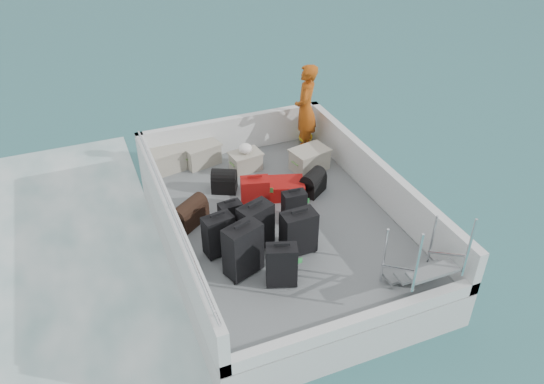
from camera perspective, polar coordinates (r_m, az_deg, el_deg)
The scene contains 23 objects.
ground at distance 8.85m, azimuth 0.97°, elevation -6.21°, with size 160.00×160.00×0.00m, color #174951.
ferry_hull at distance 8.66m, azimuth 0.99°, elevation -4.69°, with size 3.60×5.00×0.60m, color silver.
deck at distance 8.47m, azimuth 1.01°, elevation -3.05°, with size 3.30×4.70×0.02m, color slate.
deck_fittings at distance 8.13m, azimuth 4.17°, elevation -1.61°, with size 3.60×5.00×0.90m.
suitcase_0 at distance 7.27m, azimuth -3.13°, elevation -6.28°, with size 0.52×0.29×0.80m, color black.
suitcase_1 at distance 7.67m, azimuth -5.76°, elevation -4.66°, with size 0.43×0.25×0.65m, color black.
suitcase_2 at distance 8.12m, azimuth -4.48°, elevation -2.70°, with size 0.34×0.21×0.50m, color black.
suitcase_3 at distance 7.15m, azimuth 1.03°, elevation -7.91°, with size 0.42×0.24×0.64m, color black.
suitcase_4 at distance 7.72m, azimuth -1.77°, elevation -3.76°, with size 0.49×0.29×0.73m, color black.
suitcase_5 at distance 8.48m, azimuth -1.83°, elevation -0.36°, with size 0.44×0.27×0.62m, color #980B10.
suitcase_6 at distance 7.65m, azimuth 2.88°, elevation -4.40°, with size 0.50×0.29×0.68m, color black.
suitcase_7 at distance 8.32m, azimuth 2.39°, elevation -1.56°, with size 0.37×0.21×0.52m, color black.
suitcase_8 at distance 8.95m, azimuth 1.18°, elevation 0.37°, with size 0.46×0.70×0.28m, color #980B10.
duffel_0 at distance 8.40m, azimuth -8.80°, elevation -2.44°, with size 0.59×0.30×0.32m, color black, non-canonical shape.
duffel_1 at distance 9.10m, azimuth -5.15°, elevation 1.01°, with size 0.42×0.30×0.32m, color black, non-canonical shape.
duffel_2 at distance 9.04m, azimuth 4.42°, elevation 0.83°, with size 0.45×0.30×0.32m, color black, non-canonical shape.
crate_0 at distance 9.82m, azimuth -11.34°, elevation 3.34°, with size 0.64×0.44×0.38m, color #B0AC99.
crate_1 at distance 9.91m, azimuth -7.63°, elevation 4.02°, with size 0.63×0.43×0.38m, color #B0AC99.
crate_2 at distance 9.67m, azimuth -2.83°, elevation 3.27°, with size 0.52×0.36×0.32m, color #B0AC99.
crate_3 at distance 9.67m, azimuth 4.06°, elevation 3.45°, with size 0.63×0.43×0.38m, color #B0AC99.
yellow_bag at distance 10.61m, azimuth 3.63°, elevation 5.90°, with size 0.28×0.26×0.22m, color gold.
white_bag at distance 9.55m, azimuth -2.88°, elevation 4.54°, with size 0.24×0.24×0.18m, color white.
passenger at distance 10.01m, azimuth 3.63°, elevation 8.89°, with size 0.63×0.41×1.72m, color orange.
Camera 1 is at (-2.67, -6.21, 5.71)m, focal length 35.00 mm.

